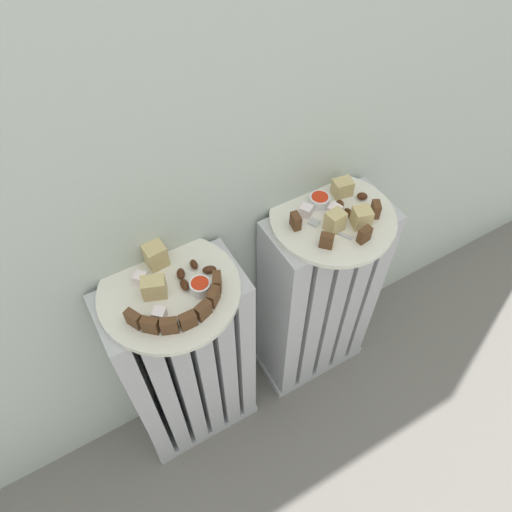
# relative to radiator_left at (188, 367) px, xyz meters

# --- Properties ---
(ground_plane) EXTENTS (6.00, 6.00, 0.00)m
(ground_plane) POSITION_rel_radiator_left_xyz_m (0.19, -0.28, -0.32)
(ground_plane) COLOR slate
(radiator_left) EXTENTS (0.31, 0.15, 0.65)m
(radiator_left) POSITION_rel_radiator_left_xyz_m (0.00, 0.00, 0.00)
(radiator_left) COLOR #B2B2B7
(radiator_left) RESTS_ON ground_plane
(radiator_right) EXTENTS (0.31, 0.15, 0.65)m
(radiator_right) POSITION_rel_radiator_left_xyz_m (0.39, 0.00, -0.00)
(radiator_right) COLOR #B2B2B7
(radiator_right) RESTS_ON ground_plane
(plate_left) EXTENTS (0.28, 0.28, 0.01)m
(plate_left) POSITION_rel_radiator_left_xyz_m (0.00, -0.00, 0.34)
(plate_left) COLOR silver
(plate_left) RESTS_ON radiator_left
(plate_right) EXTENTS (0.28, 0.28, 0.01)m
(plate_right) POSITION_rel_radiator_left_xyz_m (0.39, -0.00, 0.34)
(plate_right) COLOR silver
(plate_right) RESTS_ON radiator_right
(dark_cake_slice_left_0) EXTENTS (0.03, 0.03, 0.04)m
(dark_cake_slice_left_0) POSITION_rel_radiator_left_xyz_m (-0.08, -0.04, 0.36)
(dark_cake_slice_left_0) COLOR #56351E
(dark_cake_slice_left_0) RESTS_ON plate_left
(dark_cake_slice_left_1) EXTENTS (0.03, 0.03, 0.04)m
(dark_cake_slice_left_1) POSITION_rel_radiator_left_xyz_m (-0.06, -0.07, 0.36)
(dark_cake_slice_left_1) COLOR #56351E
(dark_cake_slice_left_1) RESTS_ON plate_left
(dark_cake_slice_left_2) EXTENTS (0.03, 0.03, 0.04)m
(dark_cake_slice_left_2) POSITION_rel_radiator_left_xyz_m (-0.03, -0.09, 0.36)
(dark_cake_slice_left_2) COLOR #56351E
(dark_cake_slice_left_2) RESTS_ON plate_left
(dark_cake_slice_left_3) EXTENTS (0.03, 0.02, 0.04)m
(dark_cake_slice_left_3) POSITION_rel_radiator_left_xyz_m (-0.00, -0.09, 0.36)
(dark_cake_slice_left_3) COLOR #56351E
(dark_cake_slice_left_3) RESTS_ON plate_left
(dark_cake_slice_left_4) EXTENTS (0.03, 0.03, 0.04)m
(dark_cake_slice_left_4) POSITION_rel_radiator_left_xyz_m (0.03, -0.09, 0.36)
(dark_cake_slice_left_4) COLOR #56351E
(dark_cake_slice_left_4) RESTS_ON plate_left
(dark_cake_slice_left_5) EXTENTS (0.03, 0.03, 0.04)m
(dark_cake_slice_left_5) POSITION_rel_radiator_left_xyz_m (0.06, -0.07, 0.36)
(dark_cake_slice_left_5) COLOR #56351E
(dark_cake_slice_left_5) RESTS_ON plate_left
(dark_cake_slice_left_6) EXTENTS (0.03, 0.03, 0.04)m
(dark_cake_slice_left_6) POSITION_rel_radiator_left_xyz_m (0.08, -0.04, 0.36)
(dark_cake_slice_left_6) COLOR #56351E
(dark_cake_slice_left_6) RESTS_ON plate_left
(marble_cake_slice_left_0) EXTENTS (0.04, 0.04, 0.05)m
(marble_cake_slice_left_0) POSITION_rel_radiator_left_xyz_m (0.01, 0.07, 0.37)
(marble_cake_slice_left_0) COLOR tan
(marble_cake_slice_left_0) RESTS_ON plate_left
(marble_cake_slice_left_1) EXTENTS (0.05, 0.04, 0.04)m
(marble_cake_slice_left_1) POSITION_rel_radiator_left_xyz_m (-0.03, 0.00, 0.36)
(marble_cake_slice_left_1) COLOR tan
(marble_cake_slice_left_1) RESTS_ON plate_left
(turkish_delight_left_0) EXTENTS (0.03, 0.03, 0.02)m
(turkish_delight_left_0) POSITION_rel_radiator_left_xyz_m (-0.04, 0.04, 0.35)
(turkish_delight_left_0) COLOR white
(turkish_delight_left_0) RESTS_ON plate_left
(turkish_delight_left_1) EXTENTS (0.03, 0.03, 0.02)m
(turkish_delight_left_1) POSITION_rel_radiator_left_xyz_m (-0.04, -0.05, 0.35)
(turkish_delight_left_1) COLOR white
(turkish_delight_left_1) RESTS_ON plate_left
(medjool_date_left_0) EXTENTS (0.03, 0.03, 0.01)m
(medjool_date_left_0) POSITION_rel_radiator_left_xyz_m (0.09, -0.00, 0.35)
(medjool_date_left_0) COLOR #3D1E0F
(medjool_date_left_0) RESTS_ON plate_left
(medjool_date_left_1) EXTENTS (0.02, 0.02, 0.02)m
(medjool_date_left_1) POSITION_rel_radiator_left_xyz_m (0.07, 0.02, 0.35)
(medjool_date_left_1) COLOR #3D1E0F
(medjool_date_left_1) RESTS_ON plate_left
(medjool_date_left_2) EXTENTS (0.02, 0.03, 0.01)m
(medjool_date_left_2) POSITION_rel_radiator_left_xyz_m (0.03, 0.02, 0.35)
(medjool_date_left_2) COLOR #3D1E0F
(medjool_date_left_2) RESTS_ON plate_left
(medjool_date_left_3) EXTENTS (0.02, 0.03, 0.01)m
(medjool_date_left_3) POSITION_rel_radiator_left_xyz_m (0.03, -0.01, 0.35)
(medjool_date_left_3) COLOR #3D1E0F
(medjool_date_left_3) RESTS_ON plate_left
(jam_bowl_left) EXTENTS (0.04, 0.04, 0.03)m
(jam_bowl_left) POSITION_rel_radiator_left_xyz_m (0.05, -0.03, 0.36)
(jam_bowl_left) COLOR white
(jam_bowl_left) RESTS_ON plate_left
(dark_cake_slice_right_0) EXTENTS (0.02, 0.03, 0.04)m
(dark_cake_slice_right_0) POSITION_rel_radiator_left_xyz_m (0.30, 0.01, 0.36)
(dark_cake_slice_right_0) COLOR #56351E
(dark_cake_slice_right_0) RESTS_ON plate_right
(dark_cake_slice_right_1) EXTENTS (0.03, 0.03, 0.04)m
(dark_cake_slice_right_1) POSITION_rel_radiator_left_xyz_m (0.32, -0.06, 0.36)
(dark_cake_slice_right_1) COLOR #56351E
(dark_cake_slice_right_1) RESTS_ON plate_right
(dark_cake_slice_right_2) EXTENTS (0.03, 0.02, 0.04)m
(dark_cake_slice_right_2) POSITION_rel_radiator_left_xyz_m (0.40, -0.09, 0.36)
(dark_cake_slice_right_2) COLOR #56351E
(dark_cake_slice_right_2) RESTS_ON plate_right
(dark_cake_slice_right_3) EXTENTS (0.03, 0.03, 0.04)m
(dark_cake_slice_right_3) POSITION_rel_radiator_left_xyz_m (0.47, -0.04, 0.36)
(dark_cake_slice_right_3) COLOR #56351E
(dark_cake_slice_right_3) RESTS_ON plate_right
(marble_cake_slice_right_0) EXTENTS (0.04, 0.04, 0.05)m
(marble_cake_slice_right_0) POSITION_rel_radiator_left_xyz_m (0.37, -0.03, 0.37)
(marble_cake_slice_right_0) COLOR tan
(marble_cake_slice_right_0) RESTS_ON plate_right
(marble_cake_slice_right_1) EXTENTS (0.05, 0.04, 0.04)m
(marble_cake_slice_right_1) POSITION_rel_radiator_left_xyz_m (0.45, 0.05, 0.36)
(marble_cake_slice_right_1) COLOR tan
(marble_cake_slice_right_1) RESTS_ON plate_right
(marble_cake_slice_right_2) EXTENTS (0.05, 0.04, 0.04)m
(marble_cake_slice_right_2) POSITION_rel_radiator_left_xyz_m (0.42, -0.05, 0.36)
(marble_cake_slice_right_2) COLOR tan
(marble_cake_slice_right_2) RESTS_ON plate_right
(turkish_delight_right_0) EXTENTS (0.03, 0.03, 0.02)m
(turkish_delight_right_0) POSITION_rel_radiator_left_xyz_m (0.34, 0.03, 0.35)
(turkish_delight_right_0) COLOR white
(turkish_delight_right_0) RESTS_ON plate_right
(turkish_delight_right_1) EXTENTS (0.03, 0.03, 0.03)m
(turkish_delight_right_1) POSITION_rel_radiator_left_xyz_m (0.39, 0.00, 0.35)
(turkish_delight_right_1) COLOR white
(turkish_delight_right_1) RESTS_ON plate_right
(medjool_date_right_0) EXTENTS (0.03, 0.03, 0.02)m
(medjool_date_right_0) POSITION_rel_radiator_left_xyz_m (0.48, 0.01, 0.35)
(medjool_date_right_0) COLOR #3D1E0F
(medjool_date_right_0) RESTS_ON plate_right
(medjool_date_right_1) EXTENTS (0.03, 0.03, 0.02)m
(medjool_date_right_1) POSITION_rel_radiator_left_xyz_m (0.42, 0.01, 0.35)
(medjool_date_right_1) COLOR #3D1E0F
(medjool_date_right_1) RESTS_ON plate_right
(medjool_date_right_2) EXTENTS (0.01, 0.03, 0.02)m
(medjool_date_right_2) POSITION_rel_radiator_left_xyz_m (0.42, -0.02, 0.35)
(medjool_date_right_2) COLOR #3D1E0F
(medjool_date_right_2) RESTS_ON plate_right
(jam_bowl_right) EXTENTS (0.05, 0.05, 0.02)m
(jam_bowl_right) POSITION_rel_radiator_left_xyz_m (0.38, 0.04, 0.35)
(jam_bowl_right) COLOR white
(jam_bowl_right) RESTS_ON plate_right
(fork) EXTENTS (0.06, 0.09, 0.00)m
(fork) POSITION_rel_radiator_left_xyz_m (0.35, -0.02, 0.34)
(fork) COLOR #B7B7BC
(fork) RESTS_ON plate_right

